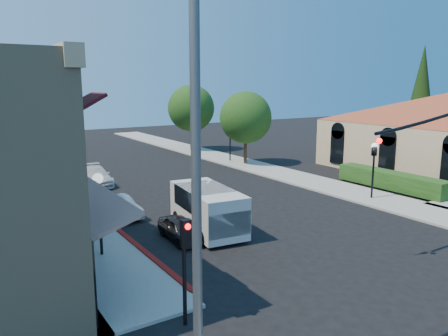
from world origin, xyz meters
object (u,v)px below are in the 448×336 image
lamppost_left_near (99,193)px  parked_car_d (51,160)px  white_van (208,207)px  conifer_far (421,91)px  secondary_signal (185,252)px  cobra_streetlight (212,179)px  lamppost_left_far (36,150)px  lamppost_right_far (230,132)px  street_tree_a (246,118)px  lamppost_right_near (374,156)px  street_tree_b (191,108)px  parked_car_b (120,207)px  parked_car_a (181,229)px  parked_car_c (95,176)px

lamppost_left_near → parked_car_d: lamppost_left_near is taller
lamppost_left_near → white_van: lamppost_left_near is taller
conifer_far → lamppost_left_near: 38.02m
conifer_far → parked_car_d: conifer_far is taller
secondary_signal → cobra_streetlight: 4.65m
secondary_signal → lamppost_left_far: lamppost_left_far is taller
lamppost_right_far → white_van: bearing=-126.6°
cobra_streetlight → white_van: bearing=59.8°
secondary_signal → parked_car_d: 29.40m
secondary_signal → parked_car_d: secondary_signal is taller
conifer_far → secondary_signal: conifer_far is taller
lamppost_left_far → white_van: bearing=-68.7°
white_van → parked_car_d: white_van is taller
lamppost_left_near → street_tree_a: bearing=39.0°
conifer_far → lamppost_right_near: bearing=-152.9°
conifer_far → lamppost_right_near: conifer_far is taller
street_tree_b → lamppost_right_near: size_ratio=1.97×
street_tree_b → parked_car_b: street_tree_b is taller
street_tree_a → lamppost_right_near: street_tree_a is taller
street_tree_a → parked_car_a: (-13.60, -13.96, -3.66)m
street_tree_b → lamppost_right_far: street_tree_b is taller
conifer_far → parked_car_d: (-33.95, 12.68, -5.83)m
lamppost_right_far → conifer_far: bearing=-17.1°
lamppost_left_far → white_van: 14.78m
conifer_far → lamppost_right_far: 20.72m
lamppost_left_far → parked_car_d: (2.55, 8.68, -2.21)m
lamppost_right_near → parked_car_d: bearing=122.5°
cobra_streetlight → parked_car_b: cobra_streetlight is taller
conifer_far → lamppost_left_near: conifer_far is taller
secondary_signal → lamppost_left_near: size_ratio=0.93×
street_tree_a → lamppost_left_near: 22.30m
lamppost_right_far → parked_car_d: 16.07m
parked_car_b → parked_car_d: (-0.02, 17.68, -0.03)m
cobra_streetlight → lamppost_left_far: bearing=88.5°
parked_car_b → parked_car_d: parked_car_b is taller
street_tree_b → lamppost_left_near: bearing=-125.8°
street_tree_b → lamppost_left_far: street_tree_b is taller
lamppost_left_near → parked_car_d: size_ratio=0.94×
street_tree_a → parked_car_b: (-14.73, -9.00, -3.63)m
parked_car_d → lamppost_right_near: bearing=-62.7°
street_tree_b → parked_car_c: 17.76m
secondary_signal → parked_car_c: secondary_signal is taller
white_van → street_tree_b: bearing=63.2°
secondary_signal → parked_car_a: (3.20, 6.64, -1.78)m
secondary_signal → parked_car_d: (2.05, 29.28, -1.79)m
white_van → parked_car_d: size_ratio=1.33×
white_van → parked_car_d: (-2.78, 22.38, -0.72)m
lamppost_left_far → parked_car_a: lamppost_left_far is taller
lamppost_left_near → parked_car_b: (2.57, 5.00, -2.17)m
parked_car_a → lamppost_right_far: bearing=52.2°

